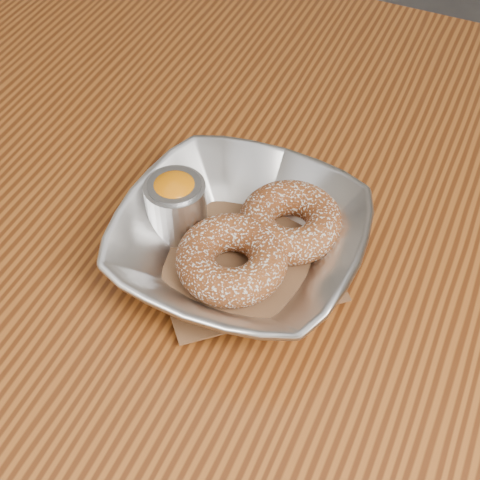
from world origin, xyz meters
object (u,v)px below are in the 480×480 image
at_px(serving_bowl, 240,244).
at_px(ramekin, 176,203).
at_px(table, 311,296).
at_px(donut_back, 291,221).
at_px(donut_front, 232,259).

relative_size(serving_bowl, ramekin, 3.57).
distance_m(table, donut_back, 0.13).
bearing_deg(serving_bowl, ramekin, 171.25).
height_order(donut_back, ramekin, ramekin).
bearing_deg(donut_back, serving_bowl, -126.12).
relative_size(table, serving_bowl, 5.81).
distance_m(serving_bowl, ramekin, 0.07).
xyz_separation_m(serving_bowl, ramekin, (-0.06, 0.01, 0.01)).
xyz_separation_m(serving_bowl, donut_back, (0.03, 0.04, 0.00)).
relative_size(table, donut_back, 13.33).
xyz_separation_m(table, ramekin, (-0.11, -0.05, 0.14)).
distance_m(serving_bowl, donut_front, 0.02).
bearing_deg(table, serving_bowl, -127.44).
relative_size(serving_bowl, donut_back, 2.30).
bearing_deg(donut_back, table, 50.43).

